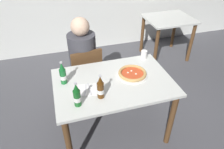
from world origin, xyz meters
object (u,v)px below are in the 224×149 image
napkin_with_cutlery (88,90)px  beer_bottle_center (77,96)px  dining_table_background (168,27)px  beer_bottle_right (63,74)px  pizza_margherita_near (132,73)px  diner_seated (84,64)px  paper_cup (144,54)px  dining_table_main (113,90)px  beer_bottle_left (101,88)px  chair_behind_table (86,73)px

napkin_with_cutlery → beer_bottle_center: bearing=-124.0°
dining_table_background → beer_bottle_right: bearing=-145.5°
pizza_margherita_near → beer_bottle_center: 0.69m
diner_seated → napkin_with_cutlery: (-0.08, -0.72, 0.17)m
paper_cup → dining_table_main: bearing=-145.0°
diner_seated → beer_bottle_left: size_ratio=4.89×
dining_table_main → paper_cup: size_ratio=12.63×
beer_bottle_left → beer_bottle_right: bearing=134.2°
dining_table_main → dining_table_background: 2.04m
dining_table_main → chair_behind_table: chair_behind_table is taller
dining_table_main → chair_behind_table: bearing=107.5°
beer_bottle_left → beer_bottle_center: 0.22m
dining_table_background → beer_bottle_left: size_ratio=3.24×
diner_seated → beer_bottle_left: 0.90m
diner_seated → beer_bottle_center: diner_seated is taller
dining_table_background → napkin_with_cutlery: bearing=-139.0°
chair_behind_table → diner_seated: (-0.01, 0.05, 0.10)m
beer_bottle_right → dining_table_main: bearing=-13.7°
beer_bottle_left → paper_cup: bearing=38.8°
beer_bottle_left → paper_cup: (0.66, 0.53, -0.06)m
beer_bottle_left → dining_table_main: bearing=47.2°
chair_behind_table → beer_bottle_right: 0.68m
beer_bottle_center → napkin_with_cutlery: size_ratio=1.20×
chair_behind_table → napkin_with_cutlery: 0.73m
pizza_margherita_near → beer_bottle_right: size_ratio=1.31×
diner_seated → pizza_margherita_near: diner_seated is taller
dining_table_main → beer_bottle_left: size_ratio=4.86×
dining_table_main → chair_behind_table: size_ratio=1.41×
napkin_with_cutlery → paper_cup: paper_cup is taller
beer_bottle_right → paper_cup: bearing=12.9°
paper_cup → chair_behind_table: bearing=158.0°
dining_table_main → paper_cup: bearing=35.0°
chair_behind_table → beer_bottle_left: beer_bottle_left is taller
dining_table_main → pizza_margherita_near: size_ratio=3.70×
dining_table_background → napkin_with_cutlery: 2.29m
diner_seated → pizza_margherita_near: (0.42, -0.61, 0.19)m
chair_behind_table → beer_bottle_center: size_ratio=3.44×
pizza_margherita_near → beer_bottle_left: 0.48m
diner_seated → beer_bottle_right: diner_seated is taller
beer_bottle_right → beer_bottle_center: bearing=-76.7°
diner_seated → paper_cup: (0.68, -0.32, 0.21)m
dining_table_background → paper_cup: size_ratio=8.42×
diner_seated → napkin_with_cutlery: bearing=-96.2°
beer_bottle_left → napkin_with_cutlery: bearing=127.1°
diner_seated → paper_cup: size_ratio=12.73×
beer_bottle_left → napkin_with_cutlery: size_ratio=1.20×
chair_behind_table → paper_cup: bearing=150.5°
napkin_with_cutlery → dining_table_main: bearing=12.5°
pizza_margherita_near → beer_bottle_left: beer_bottle_left is taller
beer_bottle_right → napkin_with_cutlery: beer_bottle_right is taller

